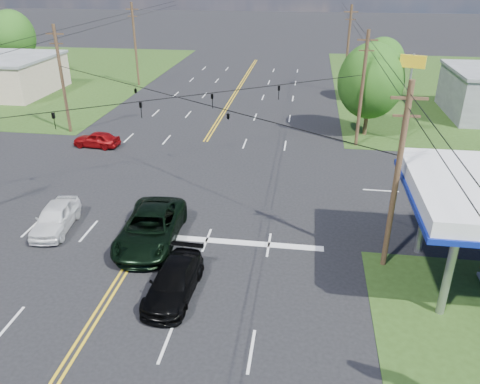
% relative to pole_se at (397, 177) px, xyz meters
% --- Properties ---
extents(ground, '(280.00, 280.00, 0.00)m').
position_rel_pole_se_xyz_m(ground, '(-13.00, 9.00, -4.92)').
color(ground, black).
rests_on(ground, ground).
extents(grass_nw, '(46.00, 48.00, 0.03)m').
position_rel_pole_se_xyz_m(grass_nw, '(-48.00, 41.00, -4.92)').
color(grass_nw, '#253E13').
rests_on(grass_nw, ground).
extents(stop_bar, '(10.00, 0.50, 0.02)m').
position_rel_pole_se_xyz_m(stop_bar, '(-8.00, 1.00, -4.92)').
color(stop_bar, silver).
rests_on(stop_bar, ground).
extents(pole_se, '(1.60, 0.28, 9.50)m').
position_rel_pole_se_xyz_m(pole_se, '(0.00, 0.00, 0.00)').
color(pole_se, '#3F261A').
rests_on(pole_se, ground).
extents(pole_nw, '(1.60, 0.28, 9.50)m').
position_rel_pole_se_xyz_m(pole_nw, '(-26.00, 18.00, 0.00)').
color(pole_nw, '#3F261A').
rests_on(pole_nw, ground).
extents(pole_ne, '(1.60, 0.28, 9.50)m').
position_rel_pole_se_xyz_m(pole_ne, '(0.00, 18.00, 0.00)').
color(pole_ne, '#3F261A').
rests_on(pole_ne, ground).
extents(pole_left_far, '(1.60, 0.28, 10.00)m').
position_rel_pole_se_xyz_m(pole_left_far, '(-26.00, 37.00, 0.25)').
color(pole_left_far, '#3F261A').
rests_on(pole_left_far, ground).
extents(pole_right_far, '(1.60, 0.28, 10.00)m').
position_rel_pole_se_xyz_m(pole_right_far, '(0.00, 37.00, 0.25)').
color(pole_right_far, '#3F261A').
rests_on(pole_right_far, ground).
extents(span_wire_signals, '(26.00, 18.00, 1.13)m').
position_rel_pole_se_xyz_m(span_wire_signals, '(-13.00, 9.00, 1.08)').
color(span_wire_signals, black).
rests_on(span_wire_signals, ground).
extents(power_lines, '(26.04, 100.00, 0.64)m').
position_rel_pole_se_xyz_m(power_lines, '(-13.00, 7.00, 3.68)').
color(power_lines, black).
rests_on(power_lines, ground).
extents(tree_right_a, '(5.70, 5.70, 8.18)m').
position_rel_pole_se_xyz_m(tree_right_a, '(1.00, 21.00, -0.05)').
color(tree_right_a, '#3F261A').
rests_on(tree_right_a, ground).
extents(tree_right_b, '(4.94, 4.94, 7.09)m').
position_rel_pole_se_xyz_m(tree_right_b, '(3.50, 33.00, -0.70)').
color(tree_right_b, '#3F261A').
rests_on(tree_right_b, ground).
extents(tree_far_l, '(6.08, 6.08, 8.72)m').
position_rel_pole_se_xyz_m(tree_far_l, '(-45.00, 41.00, 0.28)').
color(tree_far_l, '#3F261A').
rests_on(tree_far_l, ground).
extents(pickup_dkgreen, '(3.44, 6.74, 1.82)m').
position_rel_pole_se_xyz_m(pickup_dkgreen, '(-12.50, 0.42, -4.00)').
color(pickup_dkgreen, black).
rests_on(pickup_dkgreen, ground).
extents(suv_black, '(2.18, 4.96, 1.42)m').
position_rel_pole_se_xyz_m(suv_black, '(-10.00, -3.90, -4.21)').
color(suv_black, black).
rests_on(suv_black, ground).
extents(pickup_white, '(2.37, 4.69, 1.53)m').
position_rel_pole_se_xyz_m(pickup_white, '(-18.43, 1.00, -4.15)').
color(pickup_white, white).
rests_on(pickup_white, ground).
extents(sedan_red, '(4.02, 1.88, 1.33)m').
position_rel_pole_se_xyz_m(sedan_red, '(-21.84, 14.50, -4.25)').
color(sedan_red, maroon).
rests_on(sedan_red, ground).
extents(polesign_ne, '(2.02, 0.90, 7.45)m').
position_rel_pole_se_xyz_m(polesign_ne, '(4.00, 19.73, 0.80)').
color(polesign_ne, '#A5A5AA').
rests_on(polesign_ne, ground).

